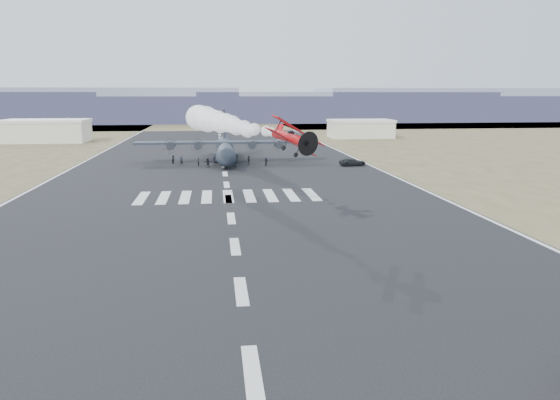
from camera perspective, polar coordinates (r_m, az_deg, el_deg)
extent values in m
plane|color=black|center=(29.88, -2.91, -17.50)|extent=(500.00, 500.00, 0.00)
cube|color=brown|center=(256.60, -6.46, 7.80)|extent=(500.00, 80.00, 0.00)
cube|color=gray|center=(293.18, -19.53, 9.31)|extent=(150.00, 50.00, 17.00)
cube|color=gray|center=(286.31, -6.54, 9.43)|extent=(150.00, 50.00, 13.00)
cube|color=gray|center=(293.93, 6.42, 9.67)|extent=(150.00, 50.00, 15.00)
cube|color=gray|center=(315.08, 18.17, 9.47)|extent=(150.00, 50.00, 17.00)
cube|color=beige|center=(178.80, -23.28, 6.55)|extent=(24.00, 14.00, 6.00)
cube|color=white|center=(178.62, -23.36, 7.61)|extent=(24.50, 14.50, 0.80)
cube|color=beige|center=(182.90, 8.40, 7.28)|extent=(20.00, 12.00, 5.20)
cube|color=white|center=(182.74, 8.43, 8.19)|extent=(20.50, 12.50, 0.80)
cylinder|color=red|center=(55.17, 1.11, 6.50)|extent=(2.31, 5.52, 0.98)
sphere|color=black|center=(55.34, 1.02, 6.91)|extent=(0.76, 0.76, 0.76)
cylinder|color=black|center=(52.77, 2.19, 6.29)|extent=(1.22, 0.90, 1.09)
cylinder|color=black|center=(52.42, 2.36, 6.25)|extent=(2.33, 0.63, 2.40)
cube|color=red|center=(54.80, 1.28, 6.07)|extent=(5.91, 2.51, 3.17)
cube|color=red|center=(54.40, 1.42, 7.41)|extent=(6.10, 2.55, 3.27)
cube|color=red|center=(57.45, 0.15, 7.23)|extent=(0.35, 0.98, 1.09)
cube|color=red|center=(57.49, 0.15, 6.69)|extent=(2.30, 1.28, 0.09)
cylinder|color=black|center=(54.16, 0.60, 5.03)|extent=(0.25, 0.50, 0.48)
cylinder|color=black|center=(54.82, 2.29, 5.09)|extent=(0.25, 0.50, 0.48)
sphere|color=white|center=(57.69, 0.07, 6.70)|extent=(0.76, 0.76, 0.76)
sphere|color=white|center=(60.12, -0.84, 6.91)|extent=(1.00, 1.00, 1.00)
sphere|color=white|center=(62.57, -1.68, 7.10)|extent=(1.23, 1.23, 1.23)
sphere|color=white|center=(65.03, -2.46, 7.27)|extent=(1.46, 1.46, 1.46)
sphere|color=white|center=(67.51, -3.18, 7.43)|extent=(1.69, 1.69, 1.69)
sphere|color=white|center=(69.99, -3.85, 7.58)|extent=(1.92, 1.92, 1.92)
sphere|color=white|center=(72.49, -4.47, 7.72)|extent=(2.16, 2.16, 2.16)
sphere|color=white|center=(74.99, -5.06, 7.84)|extent=(2.39, 2.39, 2.39)
sphere|color=white|center=(77.50, -5.60, 7.96)|extent=(2.62, 2.62, 2.62)
sphere|color=white|center=(80.01, -6.12, 8.07)|extent=(2.85, 2.85, 2.85)
sphere|color=white|center=(82.53, -6.60, 8.17)|extent=(3.09, 3.09, 3.09)
sphere|color=white|center=(85.06, -7.05, 8.27)|extent=(3.32, 3.32, 3.32)
sphere|color=white|center=(87.59, -7.48, 8.36)|extent=(3.55, 3.55, 3.55)
sphere|color=white|center=(90.13, -7.88, 8.44)|extent=(3.78, 3.78, 3.78)
sphere|color=white|center=(92.67, -8.26, 8.52)|extent=(4.02, 4.02, 4.02)
sphere|color=white|center=(95.22, -8.62, 8.59)|extent=(4.25, 4.25, 4.25)
cylinder|color=black|center=(116.91, -5.75, 5.19)|extent=(3.91, 26.18, 3.74)
sphere|color=black|center=(103.91, -5.65, 4.46)|extent=(3.74, 3.74, 3.74)
cone|color=black|center=(129.92, -5.82, 5.77)|extent=(3.77, 5.63, 3.74)
cube|color=black|center=(115.81, -5.76, 6.01)|extent=(37.39, 4.18, 0.47)
cylinder|color=black|center=(115.80, -11.33, 5.62)|extent=(1.71, 3.56, 1.68)
cylinder|color=#3F3F44|center=(113.95, -11.41, 5.53)|extent=(3.18, 0.07, 3.18)
cylinder|color=black|center=(115.46, -8.55, 5.70)|extent=(1.71, 3.56, 1.68)
cylinder|color=#3F3F44|center=(113.60, -8.58, 5.61)|extent=(3.18, 0.07, 3.18)
cylinder|color=black|center=(115.58, -2.96, 5.81)|extent=(1.71, 3.56, 1.68)
cylinder|color=#3F3F44|center=(113.73, -2.90, 5.73)|extent=(3.18, 0.07, 3.18)
cylinder|color=black|center=(116.05, -0.18, 5.85)|extent=(1.71, 3.56, 1.68)
cylinder|color=#3F3F44|center=(114.20, -0.08, 5.76)|extent=(3.18, 0.07, 3.18)
cube|color=black|center=(127.71, -5.86, 7.78)|extent=(0.59, 4.21, 7.47)
cube|color=black|center=(128.46, -5.82, 6.05)|extent=(13.10, 2.89, 0.33)
cube|color=black|center=(117.98, -6.74, 4.54)|extent=(1.16, 5.61, 1.49)
cylinder|color=black|center=(118.04, -6.74, 4.29)|extent=(0.47, 1.03, 1.03)
cube|color=black|center=(118.03, -4.74, 4.58)|extent=(1.16, 5.61, 1.49)
cylinder|color=black|center=(118.08, -4.74, 4.33)|extent=(0.47, 1.03, 1.03)
cylinder|color=black|center=(106.93, -5.66, 3.56)|extent=(0.38, 0.84, 0.84)
imported|color=black|center=(110.97, 7.60, 3.95)|extent=(5.62, 3.34, 1.46)
imported|color=black|center=(111.97, -10.25, 4.03)|extent=(0.82, 0.74, 1.85)
imported|color=black|center=(109.16, -1.47, 3.99)|extent=(0.97, 0.91, 1.71)
imported|color=black|center=(111.95, -6.90, 4.09)|extent=(1.14, 0.62, 1.70)
imported|color=black|center=(111.26, -3.30, 4.16)|extent=(0.89, 1.23, 1.90)
imported|color=black|center=(108.46, -4.71, 3.88)|extent=(0.78, 0.49, 1.60)
imported|color=black|center=(108.78, -7.55, 3.90)|extent=(1.73, 0.85, 1.79)
imported|color=black|center=(109.95, -8.53, 3.92)|extent=(0.54, 0.64, 1.68)
imported|color=black|center=(115.32, -11.07, 4.18)|extent=(0.87, 0.99, 1.73)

